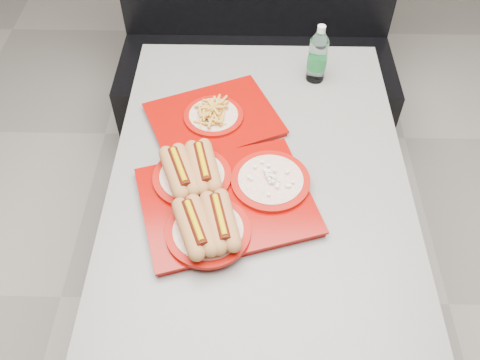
{
  "coord_description": "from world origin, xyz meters",
  "views": [
    {
      "loc": [
        -0.04,
        -0.97,
        1.92
      ],
      "look_at": [
        -0.06,
        -0.05,
        0.83
      ],
      "focal_mm": 38.0,
      "sensor_mm": 36.0,
      "label": 1
    }
  ],
  "objects_px": {
    "diner_table": "(258,217)",
    "tray_near": "(219,197)",
    "tray_far": "(214,117)",
    "water_bottle": "(318,57)",
    "booth_bench": "(256,58)"
  },
  "relations": [
    {
      "from": "tray_near",
      "to": "water_bottle",
      "type": "xyz_separation_m",
      "value": [
        0.32,
        0.58,
        0.06
      ]
    },
    {
      "from": "diner_table",
      "to": "tray_near",
      "type": "height_order",
      "value": "tray_near"
    },
    {
      "from": "diner_table",
      "to": "water_bottle",
      "type": "xyz_separation_m",
      "value": [
        0.2,
        0.5,
        0.26
      ]
    },
    {
      "from": "tray_near",
      "to": "water_bottle",
      "type": "bearing_deg",
      "value": 61.5
    },
    {
      "from": "diner_table",
      "to": "tray_far",
      "type": "bearing_deg",
      "value": 119.38
    },
    {
      "from": "tray_far",
      "to": "water_bottle",
      "type": "bearing_deg",
      "value": 33.96
    },
    {
      "from": "booth_bench",
      "to": "tray_far",
      "type": "height_order",
      "value": "booth_bench"
    },
    {
      "from": "tray_near",
      "to": "booth_bench",
      "type": "bearing_deg",
      "value": 84.45
    },
    {
      "from": "diner_table",
      "to": "booth_bench",
      "type": "distance_m",
      "value": 1.11
    },
    {
      "from": "tray_far",
      "to": "water_bottle",
      "type": "xyz_separation_m",
      "value": [
        0.35,
        0.24,
        0.07
      ]
    },
    {
      "from": "tray_near",
      "to": "tray_far",
      "type": "bearing_deg",
      "value": 95.9
    },
    {
      "from": "tray_near",
      "to": "tray_far",
      "type": "height_order",
      "value": "tray_near"
    },
    {
      "from": "diner_table",
      "to": "water_bottle",
      "type": "bearing_deg",
      "value": 68.07
    },
    {
      "from": "diner_table",
      "to": "booth_bench",
      "type": "relative_size",
      "value": 1.05
    },
    {
      "from": "booth_bench",
      "to": "water_bottle",
      "type": "relative_size",
      "value": 6.23
    }
  ]
}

